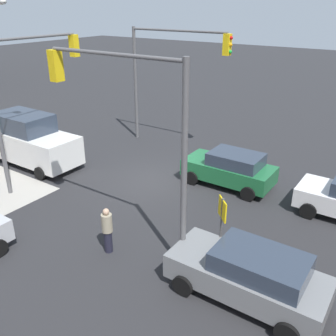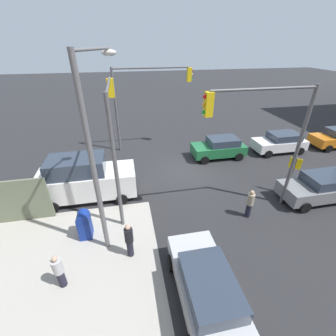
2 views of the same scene
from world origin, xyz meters
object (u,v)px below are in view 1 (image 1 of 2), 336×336
(coupe_gray, at_px, (250,274))
(sedan_green, at_px, (230,168))
(traffic_signal_ne_corner, at_px, (30,82))
(van_white_delivery, at_px, (30,140))
(traffic_signal_nw_corner, at_px, (127,117))
(traffic_signal_se_corner, at_px, (169,64))
(pedestrian_waiting, at_px, (107,230))

(coupe_gray, bearing_deg, sedan_green, -60.16)
(traffic_signal_ne_corner, relative_size, coupe_gray, 1.47)
(traffic_signal_ne_corner, height_order, van_white_delivery, traffic_signal_ne_corner)
(traffic_signal_nw_corner, relative_size, traffic_signal_ne_corner, 1.00)
(traffic_signal_se_corner, distance_m, sedan_green, 7.13)
(van_white_delivery, bearing_deg, traffic_signal_se_corner, -124.29)
(traffic_signal_nw_corner, relative_size, pedestrian_waiting, 3.94)
(traffic_signal_se_corner, relative_size, coupe_gray, 1.47)
(van_white_delivery, bearing_deg, pedestrian_waiting, 158.04)
(traffic_signal_se_corner, height_order, traffic_signal_ne_corner, same)
(traffic_signal_nw_corner, distance_m, coupe_gray, 5.71)
(traffic_signal_nw_corner, height_order, sedan_green, traffic_signal_nw_corner)
(traffic_signal_se_corner, bearing_deg, sedan_green, 151.77)
(coupe_gray, distance_m, pedestrian_waiting, 4.80)
(sedan_green, bearing_deg, coupe_gray, 119.84)
(sedan_green, bearing_deg, traffic_signal_se_corner, -28.23)
(traffic_signal_nw_corner, height_order, van_white_delivery, traffic_signal_nw_corner)
(van_white_delivery, bearing_deg, sedan_green, -160.20)
(traffic_signal_ne_corner, bearing_deg, pedestrian_waiting, 158.65)
(van_white_delivery, bearing_deg, traffic_signal_nw_corner, 163.15)
(traffic_signal_ne_corner, relative_size, van_white_delivery, 1.20)
(sedan_green, relative_size, van_white_delivery, 0.76)
(coupe_gray, bearing_deg, traffic_signal_ne_corner, -9.84)
(coupe_gray, xyz_separation_m, sedan_green, (3.59, -6.27, -0.00))
(traffic_signal_ne_corner, xyz_separation_m, coupe_gray, (-11.26, 1.95, -3.75))
(coupe_gray, distance_m, van_white_delivery, 13.49)
(traffic_signal_ne_corner, bearing_deg, traffic_signal_se_corner, -108.29)
(traffic_signal_nw_corner, distance_m, sedan_green, 7.25)
(traffic_signal_se_corner, bearing_deg, traffic_signal_ne_corner, 71.71)
(coupe_gray, height_order, pedestrian_waiting, pedestrian_waiting)
(traffic_signal_se_corner, height_order, van_white_delivery, traffic_signal_se_corner)
(traffic_signal_ne_corner, bearing_deg, van_white_delivery, -23.98)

